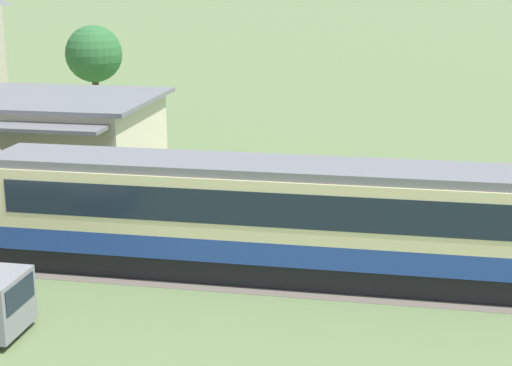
{
  "coord_description": "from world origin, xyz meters",
  "views": [
    {
      "loc": [
        -14.6,
        -25.67,
        10.34
      ],
      "look_at": [
        -20.09,
        3.7,
        2.23
      ],
      "focal_mm": 55.0,
      "sensor_mm": 36.0,
      "label": 1
    }
  ],
  "objects": [
    {
      "name": "yard_tree_0",
      "position": [
        -33.9,
        21.63,
        5.19
      ],
      "size": [
        3.6,
        3.6,
        7.04
      ],
      "color": "#4C3823",
      "rests_on": "ground_plane"
    },
    {
      "name": "station_building",
      "position": [
        -31.49,
        8.58,
        2.34
      ],
      "size": [
        11.15,
        9.14,
        4.62
      ],
      "color": "beige",
      "rests_on": "ground_plane"
    },
    {
      "name": "passenger_train",
      "position": [
        -18.59,
        -0.32,
        2.27
      ],
      "size": [
        101.71,
        2.91,
        4.08
      ],
      "color": "#234293",
      "rests_on": "ground_plane"
    },
    {
      "name": "railway_track",
      "position": [
        -12.31,
        -0.32,
        0.01
      ],
      "size": [
        163.96,
        3.6,
        0.04
      ],
      "color": "#665B51",
      "rests_on": "ground_plane"
    }
  ]
}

